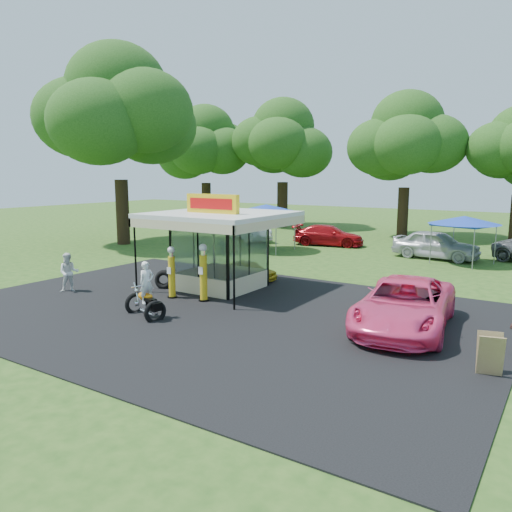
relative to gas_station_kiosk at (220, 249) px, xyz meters
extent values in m
plane|color=#254B17|center=(2.00, -4.99, -1.78)|extent=(120.00, 120.00, 0.00)
cube|color=black|center=(2.00, -2.99, -1.76)|extent=(20.00, 14.00, 0.04)
cube|color=white|center=(0.00, 0.01, -1.75)|extent=(3.00, 3.00, 0.06)
cube|color=white|center=(0.00, 0.01, 1.51)|extent=(5.40, 5.40, 0.18)
cube|color=gold|center=(0.00, -0.49, 2.00)|extent=(2.60, 0.25, 0.80)
cube|color=red|center=(0.00, -0.62, 2.00)|extent=(2.21, 0.02, 0.45)
cylinder|color=black|center=(-2.55, -2.54, -0.18)|extent=(0.08, 0.08, 3.20)
cylinder|color=black|center=(2.55, -2.54, -0.18)|extent=(0.08, 0.08, 3.20)
cylinder|color=black|center=(-0.63, -2.42, -1.74)|extent=(0.40, 0.40, 0.09)
cylinder|color=gold|center=(-0.63, -2.42, -0.87)|extent=(0.27, 0.27, 1.64)
cylinder|color=silver|center=(-0.63, -2.42, 0.04)|extent=(0.18, 0.18, 0.18)
sphere|color=white|center=(-0.63, -2.42, 0.22)|extent=(0.29, 0.29, 0.29)
cube|color=white|center=(-0.63, -2.59, -0.60)|extent=(0.20, 0.02, 0.27)
cylinder|color=black|center=(0.78, -2.13, -1.73)|extent=(0.43, 0.43, 0.10)
cylinder|color=gold|center=(0.78, -2.13, -0.80)|extent=(0.30, 0.30, 1.78)
cylinder|color=silver|center=(0.78, -2.13, 0.19)|extent=(0.20, 0.20, 0.20)
sphere|color=white|center=(0.78, -2.13, 0.39)|extent=(0.32, 0.32, 0.32)
cube|color=white|center=(0.78, -2.31, -0.50)|extent=(0.22, 0.02, 0.30)
torus|color=black|center=(-0.33, -4.72, -1.45)|extent=(0.40, 0.84, 0.83)
torus|color=black|center=(1.08, -5.16, -1.45)|extent=(0.40, 0.84, 0.83)
cube|color=silver|center=(0.42, -4.95, -1.29)|extent=(0.60, 0.43, 0.30)
ellipsoid|color=orange|center=(0.42, -4.95, -1.01)|extent=(0.63, 0.36, 0.30)
cube|color=black|center=(0.75, -5.05, -1.07)|extent=(0.59, 0.41, 0.10)
cube|color=black|center=(1.11, -5.17, -1.24)|extent=(0.43, 0.42, 0.28)
cylinder|color=silver|center=(-0.19, -4.76, -1.09)|extent=(0.43, 0.19, 0.88)
cylinder|color=silver|center=(-0.05, -4.80, -0.75)|extent=(0.22, 0.58, 0.05)
sphere|color=silver|center=(-0.21, -4.75, -0.94)|extent=(0.16, 0.16, 0.16)
imported|color=white|center=(0.57, -5.00, -0.50)|extent=(0.50, 0.62, 1.48)
torus|color=black|center=(-2.09, -1.38, -1.37)|extent=(0.89, 0.66, 0.84)
torus|color=black|center=(-2.23, -1.22, -1.37)|extent=(0.91, 0.75, 0.84)
cube|color=#593819|center=(11.43, -4.11, -1.23)|extent=(0.65, 0.41, 1.09)
cube|color=#593819|center=(11.43, -3.85, -1.23)|extent=(0.65, 0.41, 1.09)
imported|color=gold|center=(0.00, 2.21, -1.30)|extent=(2.82, 1.13, 0.96)
imported|color=#FD4483|center=(8.50, -1.35, -0.96)|extent=(3.43, 6.19, 1.64)
imported|color=white|center=(-5.08, -3.99, -0.93)|extent=(1.03, 1.05, 1.70)
imported|color=white|center=(-7.97, 14.19, -0.97)|extent=(5.07, 4.18, 1.63)
imported|color=#AD0D12|center=(-1.74, 14.96, -1.07)|extent=(5.22, 2.89, 1.43)
imported|color=#BABABF|center=(5.99, 13.35, -0.93)|extent=(5.19, 2.54, 1.70)
cylinder|color=gray|center=(-5.57, 11.92, -0.57)|extent=(0.06, 0.06, 2.43)
cylinder|color=gray|center=(-2.74, 11.92, -0.57)|extent=(0.06, 0.06, 2.43)
cylinder|color=gray|center=(-5.57, 9.09, -0.57)|extent=(0.06, 0.06, 2.43)
cylinder|color=gray|center=(-2.74, 9.09, -0.57)|extent=(0.06, 0.06, 2.43)
cube|color=#1B3EB5|center=(-4.16, 10.51, 0.71)|extent=(3.03, 3.03, 0.12)
cone|color=#1B3EB5|center=(-4.16, 10.51, 1.02)|extent=(4.37, 4.37, 0.51)
cylinder|color=gray|center=(6.41, 13.65, -0.71)|extent=(0.05, 0.05, 2.15)
cylinder|color=gray|center=(8.90, 13.65, -0.71)|extent=(0.05, 0.05, 2.15)
cylinder|color=gray|center=(6.41, 11.16, -0.71)|extent=(0.05, 0.05, 2.15)
cylinder|color=gray|center=(8.90, 11.16, -0.71)|extent=(0.05, 0.05, 2.15)
cube|color=#1B3EB5|center=(7.66, 12.40, 0.42)|extent=(2.69, 2.69, 0.11)
cone|color=#1B3EB5|center=(7.66, 12.40, 0.70)|extent=(3.87, 3.87, 0.45)
cylinder|color=black|center=(-18.71, 22.50, 0.27)|extent=(0.92, 0.92, 4.10)
ellipsoid|color=#1C4714|center=(-18.71, 22.50, 5.55)|extent=(9.69, 9.69, 8.31)
cylinder|color=black|center=(-10.81, 24.14, 0.33)|extent=(1.00, 1.00, 4.23)
ellipsoid|color=#1C4714|center=(-10.81, 24.14, 5.72)|extent=(9.82, 9.82, 8.42)
cylinder|color=black|center=(1.16, 22.63, 0.19)|extent=(0.84, 0.84, 3.94)
ellipsoid|color=#1C4714|center=(1.16, 22.63, 5.31)|extent=(9.45, 9.45, 8.10)
cylinder|color=black|center=(-14.48, 7.60, 0.52)|extent=(0.92, 0.92, 4.60)
ellipsoid|color=#1C4714|center=(-14.48, 7.60, 6.76)|extent=(11.82, 11.82, 10.13)
camera|label=1|loc=(12.99, -17.14, 3.25)|focal=35.00mm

